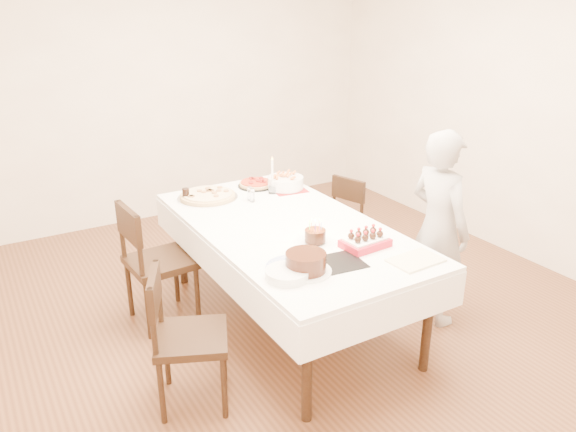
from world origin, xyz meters
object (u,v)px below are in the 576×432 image
pizza_pepperoni (256,184)px  birthday_cake (315,231)px  dining_table (288,274)px  pizza_white (208,196)px  person (438,228)px  pasta_bowl (285,182)px  taper_candle (272,175)px  strawberry_box (365,241)px  chair_left_savory (160,262)px  chair_left_dessert (192,338)px  cola_glass (186,195)px  layer_cake (306,263)px  chair_right_savory (335,226)px

pizza_pepperoni → birthday_cake: bearing=-99.6°
dining_table → pizza_white: (-0.26, 0.79, 0.40)m
person → pasta_bowl: (-0.56, 1.15, 0.10)m
taper_candle → strawberry_box: bearing=-90.1°
chair_left_savory → pizza_pepperoni: bearing=-162.8°
chair_left_dessert → cola_glass: 1.43m
layer_cake → birthday_cake: 0.41m
pizza_white → birthday_cake: 1.15m
pizza_white → layer_cake: size_ratio=1.57×
chair_left_savory → cola_glass: bearing=-139.6°
taper_candle → layer_cake: (-0.50, -1.29, -0.09)m
person → dining_table: bearing=62.0°
dining_table → chair_left_savory: bearing=147.8°
chair_left_dessert → cola_glass: (0.49, 1.29, 0.38)m
chair_left_savory → layer_cake: (0.50, -1.13, 0.35)m
pizza_pepperoni → birthday_cake: size_ratio=2.10×
cola_glass → pizza_white: bearing=-11.2°
pasta_bowl → pizza_white: bearing=170.0°
dining_table → person: person is taller
dining_table → chair_left_dessert: chair_left_dessert is taller
person → strawberry_box: (-0.70, -0.07, 0.08)m
pasta_bowl → chair_left_savory: bearing=-170.4°
chair_right_savory → person: 1.07m
chair_left_savory → pasta_bowl: (1.14, 0.19, 0.35)m
chair_left_dessert → pizza_pepperoni: chair_left_dessert is taller
chair_left_dessert → pizza_white: chair_left_dessert is taller
chair_right_savory → chair_left_savory: 1.56m
chair_left_dessert → layer_cake: bearing=-171.8°
dining_table → person: bearing=-27.1°
dining_table → layer_cake: (-0.27, -0.65, 0.43)m
chair_right_savory → taper_candle: size_ratio=2.58×
person → taper_candle: 1.33m
chair_left_dessert → pizza_white: (0.65, 1.25, 0.35)m
chair_right_savory → chair_left_savory: bearing=164.7°
dining_table → chair_right_savory: (0.79, 0.53, 0.01)m
person → cola_glass: size_ratio=14.14×
chair_right_savory → chair_left_dessert: size_ratio=0.92×
cola_glass → layer_cake: size_ratio=0.33×
chair_right_savory → pizza_white: (-1.04, 0.25, 0.38)m
pizza_pepperoni → layer_cake: layer_cake is taller
pizza_white → pizza_pepperoni: size_ratio=1.57×
pasta_bowl → taper_candle: (-0.14, -0.04, 0.10)m
pasta_bowl → cola_glass: bearing=169.7°
pizza_white → layer_cake: (-0.01, -1.43, 0.04)m
chair_left_savory → taper_candle: (1.00, 0.16, 0.44)m
taper_candle → strawberry_box: size_ratio=1.05×
chair_left_savory → person: person is taller
chair_right_savory → person: size_ratio=0.55×
pizza_white → taper_candle: 0.53m
person → chair_right_savory: bearing=7.4°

